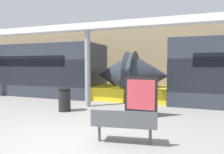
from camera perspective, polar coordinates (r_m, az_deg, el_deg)
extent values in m
plane|color=gray|center=(5.11, -15.27, -18.44)|extent=(60.00, 60.00, 0.00)
cube|color=#9E8460|center=(15.10, 9.13, 5.81)|extent=(56.00, 0.20, 5.00)
cone|color=#2D333D|center=(10.80, 10.11, 0.42)|extent=(2.20, 2.63, 2.63)
cube|color=yellow|center=(10.86, 11.15, -4.71)|extent=(1.98, 2.46, 0.70)
cone|color=#2D333D|center=(11.22, 1.25, 0.59)|extent=(2.20, 2.63, 2.63)
cube|color=yellow|center=(11.38, 0.23, -4.26)|extent=(1.98, 2.46, 0.70)
cube|color=#4C4F54|center=(4.98, 3.51, -13.42)|extent=(1.61, 0.67, 0.04)
cube|color=#4C4F54|center=(4.74, 3.20, -11.80)|extent=(1.55, 0.27, 0.36)
cylinder|color=#4C4F54|center=(5.17, -3.64, -15.52)|extent=(0.07, 0.07, 0.43)
cylinder|color=#4C4F54|center=(5.02, 10.89, -16.18)|extent=(0.07, 0.07, 0.43)
cylinder|color=black|center=(8.43, -13.41, -6.61)|extent=(0.48, 0.48, 0.85)
cylinder|color=black|center=(8.36, -13.46, -3.53)|extent=(0.51, 0.51, 0.06)
cube|color=black|center=(7.45, 8.24, -5.55)|extent=(1.22, 0.06, 1.46)
cube|color=#B73842|center=(7.40, 8.19, -5.03)|extent=(1.03, 0.01, 1.11)
cylinder|color=gray|center=(9.08, -6.99, 2.37)|extent=(0.25, 0.25, 3.43)
cube|color=silver|center=(9.23, -7.08, 13.96)|extent=(28.00, 0.60, 0.28)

